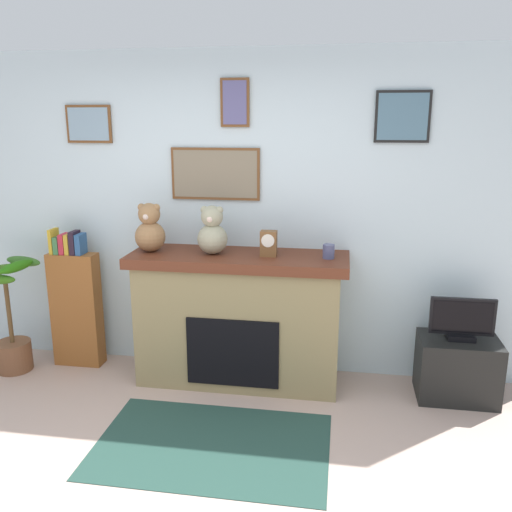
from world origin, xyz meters
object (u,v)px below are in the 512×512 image
at_px(teddy_bear_tan, 212,232).
at_px(teddy_bear_cream, 150,230).
at_px(bookshelf, 76,304).
at_px(tv_stand, 457,368).
at_px(fireplace, 239,318).
at_px(potted_plant, 9,322).
at_px(television, 462,321).
at_px(mantel_clock, 269,243).
at_px(candle_jar, 329,251).

bearing_deg(teddy_bear_tan, teddy_bear_cream, -180.00).
bearing_deg(bookshelf, tv_stand, -1.84).
relative_size(fireplace, potted_plant, 1.76).
relative_size(bookshelf, television, 2.55).
bearing_deg(mantel_clock, candle_jar, 0.16).
height_order(television, teddy_bear_cream, teddy_bear_cream).
relative_size(tv_stand, television, 1.25).
height_order(fireplace, teddy_bear_cream, teddy_bear_cream).
height_order(fireplace, tv_stand, fireplace).
distance_m(fireplace, tv_stand, 1.71).
bearing_deg(teddy_bear_cream, fireplace, 1.49).
bearing_deg(potted_plant, television, 1.75).
bearing_deg(candle_jar, mantel_clock, -179.84).
relative_size(bookshelf, candle_jar, 11.07).
distance_m(tv_stand, television, 0.38).
distance_m(television, teddy_bear_cream, 2.46).
bearing_deg(teddy_bear_tan, tv_stand, -0.32).
height_order(bookshelf, tv_stand, bookshelf).
xyz_separation_m(fireplace, teddy_bear_cream, (-0.70, -0.02, 0.69)).
xyz_separation_m(fireplace, potted_plant, (-1.92, -0.14, -0.10)).
xyz_separation_m(bookshelf, tv_stand, (3.11, -0.10, -0.30)).
bearing_deg(potted_plant, teddy_bear_tan, 4.06).
xyz_separation_m(tv_stand, candle_jar, (-0.99, 0.01, 0.87)).
bearing_deg(tv_stand, potted_plant, -178.23).
height_order(tv_stand, television, television).
distance_m(candle_jar, mantel_clock, 0.46).
height_order(fireplace, teddy_bear_tan, teddy_bear_tan).
xyz_separation_m(tv_stand, mantel_clock, (-1.45, 0.01, 0.91)).
xyz_separation_m(television, mantel_clock, (-1.45, 0.01, 0.53)).
distance_m(tv_stand, teddy_bear_cream, 2.58).
relative_size(fireplace, teddy_bear_cream, 4.41).
bearing_deg(fireplace, teddy_bear_cream, -178.51).
bearing_deg(potted_plant, candle_jar, 2.69).
bearing_deg(tv_stand, teddy_bear_tan, 179.68).
relative_size(candle_jar, teddy_bear_cream, 0.28).
relative_size(fireplace, mantel_clock, 8.66).
height_order(candle_jar, mantel_clock, mantel_clock).
relative_size(tv_stand, teddy_bear_tan, 1.54).
height_order(bookshelf, candle_jar, bookshelf).
height_order(tv_stand, teddy_bear_cream, teddy_bear_cream).
relative_size(tv_stand, candle_jar, 5.42).
bearing_deg(candle_jar, television, -0.71).
bearing_deg(tv_stand, mantel_clock, 179.61).
height_order(potted_plant, television, potted_plant).
bearing_deg(television, teddy_bear_cream, 179.72).
height_order(tv_stand, candle_jar, candle_jar).
relative_size(fireplace, teddy_bear_tan, 4.49).
xyz_separation_m(mantel_clock, teddy_bear_tan, (-0.44, 0.00, 0.07)).
height_order(potted_plant, teddy_bear_cream, teddy_bear_cream).
bearing_deg(mantel_clock, teddy_bear_cream, 179.95).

